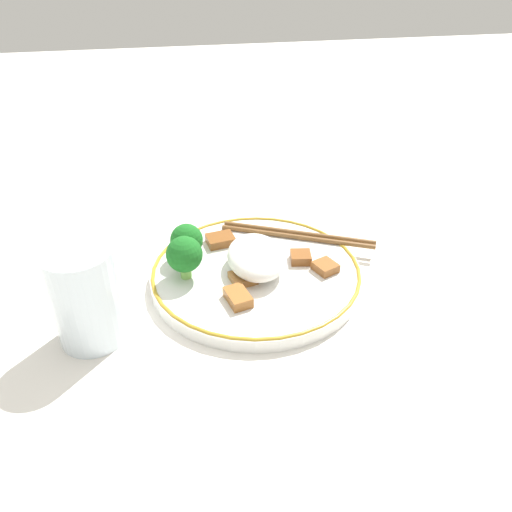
{
  "coord_description": "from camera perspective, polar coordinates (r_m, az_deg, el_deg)",
  "views": [
    {
      "loc": [
        0.51,
        -0.1,
        0.38
      ],
      "look_at": [
        0.0,
        0.0,
        0.04
      ],
      "focal_mm": 35.0,
      "sensor_mm": 36.0,
      "label": 1
    }
  ],
  "objects": [
    {
      "name": "meat_near_front",
      "position": [
        0.68,
        -4.08,
        1.85
      ],
      "size": [
        0.03,
        0.04,
        0.01
      ],
      "color": "brown",
      "rests_on": "plate"
    },
    {
      "name": "broccoli_back_center",
      "position": [
        0.61,
        -8.18,
        0.1
      ],
      "size": [
        0.04,
        0.04,
        0.06
      ],
      "color": "#72AD4C",
      "rests_on": "plate"
    },
    {
      "name": "rice_mound",
      "position": [
        0.62,
        0.16,
        -0.15
      ],
      "size": [
        0.1,
        0.07,
        0.04
      ],
      "color": "white",
      "rests_on": "plate"
    },
    {
      "name": "meat_near_left",
      "position": [
        0.58,
        -2.08,
        -4.73
      ],
      "size": [
        0.04,
        0.03,
        0.01
      ],
      "color": "#995B28",
      "rests_on": "plate"
    },
    {
      "name": "drinking_glass",
      "position": [
        0.55,
        -18.88,
        -4.36
      ],
      "size": [
        0.07,
        0.07,
        0.11
      ],
      "color": "silver",
      "rests_on": "ground_plane"
    },
    {
      "name": "meat_near_back",
      "position": [
        0.65,
        5.13,
        -0.15
      ],
      "size": [
        0.03,
        0.03,
        0.01
      ],
      "color": "brown",
      "rests_on": "plate"
    },
    {
      "name": "chopsticks",
      "position": [
        0.7,
        4.76,
        2.42
      ],
      "size": [
        0.11,
        0.2,
        0.01
      ],
      "color": "brown",
      "rests_on": "plate"
    },
    {
      "name": "plate",
      "position": [
        0.64,
        0.0,
        -1.99
      ],
      "size": [
        0.27,
        0.27,
        0.02
      ],
      "color": "white",
      "rests_on": "ground_plane"
    },
    {
      "name": "broccoli_back_left",
      "position": [
        0.64,
        -7.93,
        1.73
      ],
      "size": [
        0.04,
        0.04,
        0.05
      ],
      "color": "#72AD4C",
      "rests_on": "plate"
    },
    {
      "name": "ground_plane",
      "position": [
        0.64,
        0.0,
        -2.74
      ],
      "size": [
        3.0,
        3.0,
        0.0
      ],
      "primitive_type": "plane",
      "color": "silver"
    },
    {
      "name": "meat_near_right",
      "position": [
        0.61,
        -1.49,
        -2.52
      ],
      "size": [
        0.03,
        0.04,
        0.01
      ],
      "color": "#9E6633",
      "rests_on": "plate"
    },
    {
      "name": "meat_on_rice_edge",
      "position": [
        0.63,
        7.93,
        -1.25
      ],
      "size": [
        0.04,
        0.03,
        0.01
      ],
      "color": "brown",
      "rests_on": "plate"
    }
  ]
}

